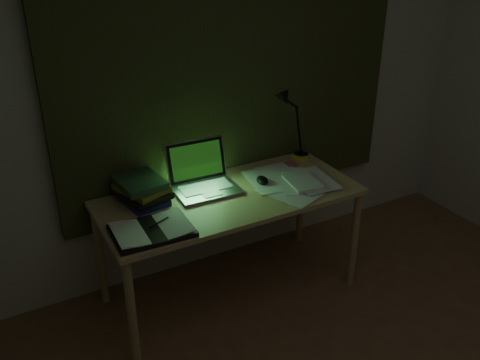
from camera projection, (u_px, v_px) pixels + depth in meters
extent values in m
cube|color=beige|center=(232.00, 72.00, 3.16)|extent=(3.50, 0.00, 2.50)
cube|color=#2C3219|center=(235.00, 39.00, 3.03)|extent=(2.20, 0.06, 2.00)
ellipsoid|color=black|center=(262.00, 180.00, 3.12)|extent=(0.09, 0.12, 0.04)
cube|color=yellow|center=(300.00, 158.00, 3.44)|extent=(0.11, 0.11, 0.02)
cube|color=#C94E71|center=(291.00, 164.00, 3.36)|extent=(0.07, 0.07, 0.01)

